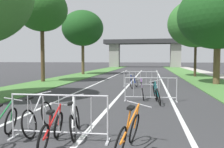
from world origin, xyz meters
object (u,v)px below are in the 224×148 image
(bicycle_red_5, at_px, (52,130))
(bicycle_green_3, at_px, (1,126))
(tree_left_pine_far, at_px, (42,10))
(bicycle_orange_6, at_px, (128,133))
(bicycle_white_0, at_px, (75,121))
(bicycle_blue_2, at_px, (134,82))
(crowd_barrier_nearest, at_px, (59,118))
(tree_right_pine_near, at_px, (218,15))
(crowd_barrier_third, at_px, (141,79))
(tree_left_cypress_far, at_px, (83,28))
(bicycle_silver_7, at_px, (39,117))
(tree_right_maple_mid, at_px, (196,23))
(crowd_barrier_second, at_px, (151,90))
(bicycle_teal_1, at_px, (156,94))
(bicycle_purple_4, at_px, (143,91))

(bicycle_red_5, bearing_deg, bicycle_green_3, 172.00)
(tree_left_pine_far, xyz_separation_m, bicycle_orange_6, (8.26, -13.33, -5.44))
(bicycle_white_0, height_order, bicycle_blue_2, bicycle_white_0)
(tree_left_pine_far, height_order, crowd_barrier_nearest, tree_left_pine_far)
(tree_right_pine_near, height_order, crowd_barrier_third, tree_right_pine_near)
(tree_right_pine_near, bearing_deg, tree_left_pine_far, -179.11)
(tree_left_cypress_far, xyz_separation_m, bicycle_silver_7, (5.45, -22.35, -5.25))
(tree_right_maple_mid, relative_size, bicycle_red_5, 4.91)
(tree_left_pine_far, relative_size, crowd_barrier_second, 3.29)
(tree_right_pine_near, bearing_deg, bicycle_teal_1, -118.77)
(bicycle_silver_7, bearing_deg, crowd_barrier_third, 75.95)
(bicycle_orange_6, bearing_deg, bicycle_purple_4, 99.39)
(bicycle_teal_1, bearing_deg, bicycle_purple_4, -65.67)
(crowd_barrier_third, distance_m, bicycle_silver_7, 10.48)
(bicycle_white_0, height_order, bicycle_green_3, bicycle_white_0)
(tree_left_cypress_far, xyz_separation_m, bicycle_blue_2, (7.16, -12.63, -5.26))
(crowd_barrier_third, bearing_deg, bicycle_purple_4, -86.33)
(bicycle_teal_1, bearing_deg, bicycle_green_3, 49.71)
(crowd_barrier_nearest, bearing_deg, bicycle_blue_2, 84.69)
(tree_left_cypress_far, xyz_separation_m, crowd_barrier_third, (7.57, -12.08, -5.11))
(tree_right_maple_mid, bearing_deg, tree_right_pine_near, -89.03)
(tree_right_pine_near, relative_size, bicycle_orange_6, 4.38)
(bicycle_orange_6, xyz_separation_m, bicycle_silver_7, (-2.37, 0.93, 0.00))
(bicycle_purple_4, bearing_deg, bicycle_teal_1, -61.48)
(bicycle_red_5, bearing_deg, crowd_barrier_second, 64.11)
(bicycle_teal_1, height_order, bicycle_green_3, bicycle_teal_1)
(tree_left_cypress_far, distance_m, bicycle_purple_4, 19.38)
(bicycle_green_3, height_order, bicycle_silver_7, bicycle_silver_7)
(bicycle_blue_2, bearing_deg, bicycle_silver_7, 90.75)
(bicycle_red_5, bearing_deg, bicycle_blue_2, 78.49)
(crowd_barrier_second, distance_m, bicycle_silver_7, 5.63)
(tree_right_maple_mid, relative_size, bicycle_teal_1, 4.79)
(tree_right_maple_mid, height_order, bicycle_white_0, tree_right_maple_mid)
(tree_left_pine_far, height_order, crowd_barrier_second, tree_left_pine_far)
(tree_left_cypress_far, relative_size, bicycle_white_0, 4.75)
(bicycle_purple_4, bearing_deg, bicycle_orange_6, -93.09)
(bicycle_blue_2, height_order, bicycle_red_5, bicycle_blue_2)
(tree_left_cypress_far, relative_size, crowd_barrier_nearest, 3.38)
(crowd_barrier_third, distance_m, bicycle_purple_4, 4.83)
(tree_left_cypress_far, bearing_deg, crowd_barrier_third, -57.92)
(tree_left_cypress_far, height_order, bicycle_teal_1, tree_left_cypress_far)
(tree_right_pine_near, relative_size, bicycle_purple_4, 4.62)
(crowd_barrier_third, bearing_deg, bicycle_green_3, -103.10)
(tree_right_pine_near, xyz_separation_m, tree_right_maple_mid, (-0.13, 7.71, 0.59))
(bicycle_purple_4, distance_m, bicycle_silver_7, 5.97)
(bicycle_silver_7, bearing_deg, crowd_barrier_second, 57.82)
(tree_right_maple_mid, xyz_separation_m, bicycle_green_3, (-7.85, -21.16, -5.22))
(tree_left_pine_far, xyz_separation_m, crowd_barrier_third, (8.00, -2.13, -5.30))
(tree_right_maple_mid, bearing_deg, bicycle_blue_2, -118.23)
(crowd_barrier_third, height_order, bicycle_blue_2, crowd_barrier_third)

